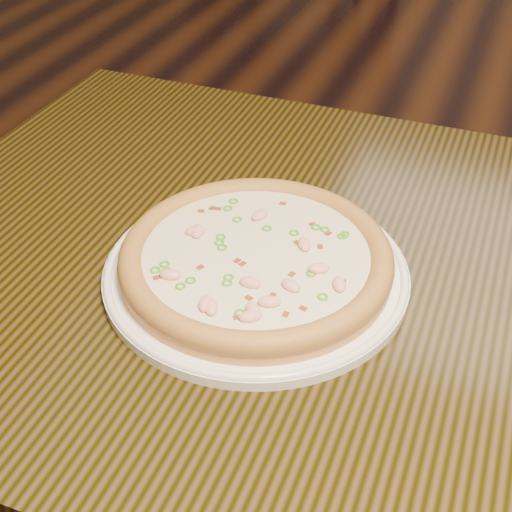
% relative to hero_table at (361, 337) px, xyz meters
% --- Properties ---
extents(ground, '(9.00, 9.00, 0.00)m').
position_rel_hero_table_xyz_m(ground, '(0.15, 0.49, -0.65)').
color(ground, black).
extents(hero_table, '(1.20, 0.80, 0.75)m').
position_rel_hero_table_xyz_m(hero_table, '(0.00, 0.00, 0.00)').
color(hero_table, black).
rests_on(hero_table, ground).
extents(plate, '(0.35, 0.35, 0.02)m').
position_rel_hero_table_xyz_m(plate, '(-0.12, -0.05, 0.11)').
color(plate, white).
rests_on(plate, hero_table).
extents(pizza, '(0.31, 0.31, 0.03)m').
position_rel_hero_table_xyz_m(pizza, '(-0.12, -0.05, 0.13)').
color(pizza, '#CB8846').
rests_on(pizza, plate).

